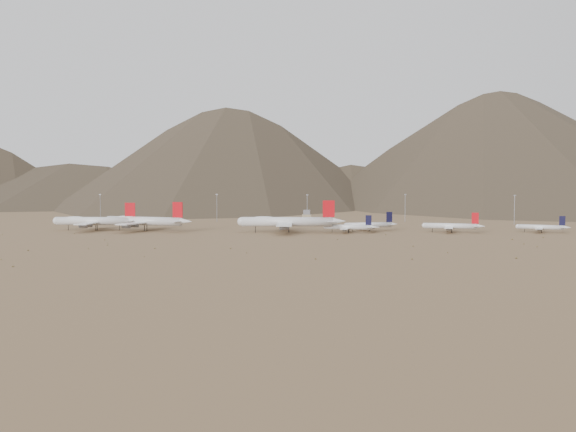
# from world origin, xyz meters

# --- Properties ---
(ground) EXTENTS (3000.00, 3000.00, 0.00)m
(ground) POSITION_xyz_m (0.00, 0.00, 0.00)
(ground) COLOR #8F6B4A
(ground) RESTS_ON ground
(mountain_ridge) EXTENTS (4400.00, 1000.00, 300.00)m
(mountain_ridge) POSITION_xyz_m (0.00, 900.00, 150.00)
(mountain_ridge) COLOR brown
(mountain_ridge) RESTS_ON ground
(widebody_west) EXTENTS (71.57, 54.69, 21.26)m
(widebody_west) POSITION_xyz_m (-128.68, 31.22, 7.33)
(widebody_west) COLOR silver
(widebody_west) RESTS_ON ground
(widebody_centre) EXTENTS (72.98, 57.79, 22.28)m
(widebody_centre) POSITION_xyz_m (-89.52, 28.26, 7.68)
(widebody_centre) COLOR silver
(widebody_centre) RESTS_ON ground
(widebody_east) EXTENTS (79.64, 61.11, 23.64)m
(widebody_east) POSITION_xyz_m (19.27, 20.44, 8.15)
(widebody_east) COLOR silver
(widebody_east) RESTS_ON ground
(narrowbody_a) EXTENTS (39.30, 28.79, 13.12)m
(narrowbody_a) POSITION_xyz_m (64.32, 21.05, 4.26)
(narrowbody_a) COLOR silver
(narrowbody_a) RESTS_ON ground
(narrowbody_b) EXTENTS (42.04, 31.25, 14.34)m
(narrowbody_b) POSITION_xyz_m (80.64, 38.57, 4.65)
(narrowbody_b) COLOR silver
(narrowbody_b) RESTS_ON ground
(narrowbody_c) EXTENTS (44.37, 32.64, 14.88)m
(narrowbody_c) POSITION_xyz_m (139.90, 28.39, 4.83)
(narrowbody_c) COLOR silver
(narrowbody_c) RESTS_ON ground
(narrowbody_d) EXTENTS (36.22, 27.13, 12.56)m
(narrowbody_d) POSITION_xyz_m (205.47, 32.00, 4.08)
(narrowbody_d) COLOR silver
(narrowbody_d) RESTS_ON ground
(control_tower) EXTENTS (8.00, 8.00, 12.00)m
(control_tower) POSITION_xyz_m (30.00, 120.00, 5.32)
(control_tower) COLOR tan
(control_tower) RESTS_ON ground
(mast_far_west) EXTENTS (2.00, 0.60, 25.70)m
(mast_far_west) POSITION_xyz_m (-157.46, 121.62, 14.20)
(mast_far_west) COLOR gray
(mast_far_west) RESTS_ON ground
(mast_west) EXTENTS (2.00, 0.60, 25.70)m
(mast_west) POSITION_xyz_m (-53.11, 135.02, 14.20)
(mast_west) COLOR gray
(mast_west) RESTS_ON ground
(mast_centre) EXTENTS (2.00, 0.60, 25.70)m
(mast_centre) POSITION_xyz_m (30.40, 118.75, 14.20)
(mast_centre) COLOR gray
(mast_centre) RESTS_ON ground
(mast_east) EXTENTS (2.00, 0.60, 25.70)m
(mast_east) POSITION_xyz_m (119.01, 142.94, 14.20)
(mast_east) COLOR gray
(mast_east) RESTS_ON ground
(mast_far_east) EXTENTS (2.00, 0.60, 25.70)m
(mast_far_east) POSITION_xyz_m (209.87, 118.00, 14.20)
(mast_far_east) COLOR gray
(mast_far_east) RESTS_ON ground
(desert_scrub) EXTENTS (434.48, 179.55, 0.85)m
(desert_scrub) POSITION_xyz_m (16.84, -84.25, 0.29)
(desert_scrub) COLOR brown
(desert_scrub) RESTS_ON ground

